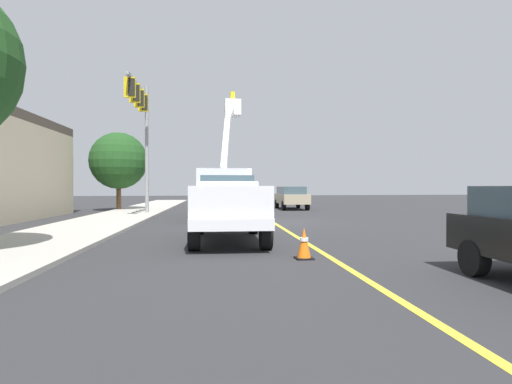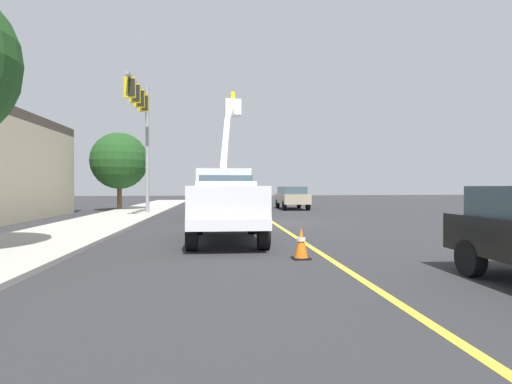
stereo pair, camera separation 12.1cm
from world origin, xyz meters
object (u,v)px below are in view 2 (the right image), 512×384
service_pickup_truck (226,205)px  traffic_cone_mid_front (249,207)px  utility_bucket_truck (223,188)px  passing_minivan (292,196)px  traffic_cone_leading (301,243)px  traffic_signal_mast (142,117)px

service_pickup_truck → traffic_cone_mid_front: size_ratio=8.11×
service_pickup_truck → utility_bucket_truck: bearing=-3.5°
passing_minivan → traffic_cone_leading: size_ratio=6.67×
passing_minivan → traffic_signal_mast: traffic_signal_mast is taller
utility_bucket_truck → traffic_cone_mid_front: 4.72m
passing_minivan → traffic_cone_mid_front: bearing=133.9°
traffic_cone_leading → utility_bucket_truck: bearing=3.7°
utility_bucket_truck → traffic_cone_mid_front: utility_bucket_truck is taller
utility_bucket_truck → traffic_cone_leading: bearing=-176.3°
traffic_cone_mid_front → traffic_signal_mast: traffic_signal_mast is taller
utility_bucket_truck → traffic_cone_mid_front: size_ratio=11.83×
service_pickup_truck → traffic_cone_leading: (-3.40, -1.45, -0.76)m
passing_minivan → traffic_signal_mast: 12.82m
utility_bucket_truck → traffic_cone_mid_front: (4.09, -1.98, -1.26)m
passing_minivan → utility_bucket_truck: bearing=143.3°
utility_bucket_truck → traffic_cone_leading: 13.16m
traffic_cone_mid_front → traffic_signal_mast: 8.71m
utility_bucket_truck → traffic_cone_leading: size_ratio=11.33×
service_pickup_truck → passing_minivan: (17.39, -6.35, -0.15)m
utility_bucket_truck → traffic_cone_leading: (-13.08, -0.85, -1.25)m
traffic_cone_leading → traffic_cone_mid_front: size_ratio=1.04×
utility_bucket_truck → passing_minivan: utility_bucket_truck is taller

